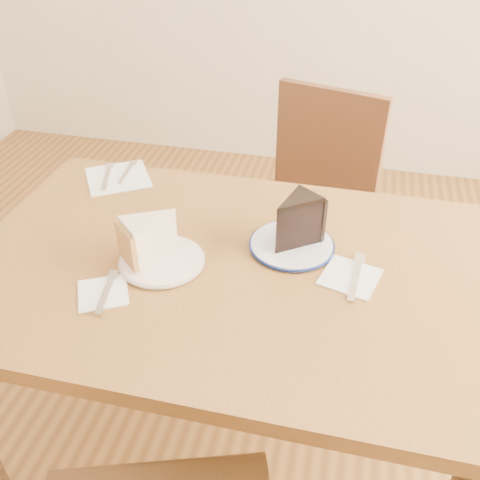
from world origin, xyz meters
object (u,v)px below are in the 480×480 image
chair_far (308,213)px  plate_navy (292,245)px  chocolate_cake (293,225)px  plate_cream (162,261)px  table (224,294)px  carrot_cake (153,237)px

chair_far → plate_navy: bearing=106.7°
chair_far → chocolate_cake: (0.01, -0.55, 0.32)m
plate_cream → chair_far: bearing=68.3°
table → plate_cream: bearing=-165.3°
plate_cream → carrot_cake: size_ratio=1.55×
plate_cream → chocolate_cake: bearing=24.1°
carrot_cake → chocolate_cake: 0.32m
plate_navy → carrot_cake: size_ratio=1.61×
plate_cream → plate_navy: 0.31m
table → plate_cream: (-0.14, -0.04, 0.10)m
plate_navy → carrot_cake: (-0.30, -0.11, 0.05)m
table → chocolate_cake: chocolate_cake is taller
plate_navy → chair_far: bearing=91.3°
plate_navy → table: bearing=-146.9°
chair_far → chocolate_cake: chair_far is taller
plate_cream → plate_navy: bearing=24.8°
chocolate_cake → plate_navy: bearing=-42.7°
plate_cream → chocolate_cake: (0.28, 0.13, 0.06)m
table → chocolate_cake: bearing=31.8°
table → plate_navy: plate_navy is taller
chocolate_cake → chair_far: bearing=-53.8°
table → chair_far: 0.67m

